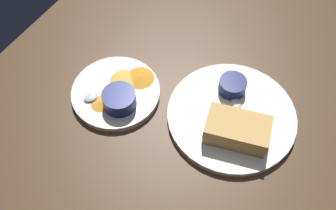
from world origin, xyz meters
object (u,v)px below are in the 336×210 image
object	(u,v)px
ramekin_light_gravy	(119,99)
sandwich_half_near	(237,130)
plate_sandwich_main	(231,116)
plate_chips_companion	(116,92)
spoon_by_gravy_ramekin	(96,96)
spoon_by_dark_ramekin	(237,108)
ramekin_dark_sauce	(234,86)

from	to	relation	value
ramekin_light_gravy	sandwich_half_near	bearing A→B (deg)	-167.44
plate_sandwich_main	plate_chips_companion	bearing A→B (deg)	16.70
sandwich_half_near	spoon_by_gravy_ramekin	world-z (taller)	sandwich_half_near
ramekin_light_gravy	spoon_by_gravy_ramekin	size ratio (longest dim) A/B	0.84
plate_chips_companion	spoon_by_gravy_ramekin	world-z (taller)	spoon_by_gravy_ramekin
sandwich_half_near	plate_chips_companion	size ratio (longest dim) A/B	0.72
spoon_by_dark_ramekin	spoon_by_gravy_ramekin	world-z (taller)	same
plate_chips_companion	ramekin_light_gravy	world-z (taller)	ramekin_light_gravy
plate_sandwich_main	sandwich_half_near	xyz separation A→B (cm)	(-2.88, 4.56, 3.20)
plate_sandwich_main	ramekin_dark_sauce	xyz separation A→B (cm)	(2.53, -5.86, 2.56)
sandwich_half_near	ramekin_dark_sauce	bearing A→B (deg)	-62.57
ramekin_dark_sauce	plate_chips_companion	xyz separation A→B (cm)	(23.15, 13.57, -2.56)
sandwich_half_near	ramekin_dark_sauce	size ratio (longest dim) A/B	2.37
plate_sandwich_main	sandwich_half_near	distance (cm)	6.27
spoon_by_dark_ramekin	ramekin_light_gravy	bearing A→B (deg)	27.29
plate_sandwich_main	spoon_by_gravy_ramekin	xyz separation A→B (cm)	(28.36, 11.30, 1.16)
plate_chips_companion	spoon_by_gravy_ramekin	distance (cm)	4.63
plate_sandwich_main	spoon_by_gravy_ramekin	world-z (taller)	spoon_by_gravy_ramekin
sandwich_half_near	spoon_by_dark_ramekin	distance (cm)	6.98
plate_sandwich_main	spoon_by_dark_ramekin	size ratio (longest dim) A/B	3.17
spoon_by_dark_ramekin	ramekin_light_gravy	world-z (taller)	ramekin_light_gravy
plate_sandwich_main	ramekin_light_gravy	bearing A→B (deg)	24.35
ramekin_dark_sauce	spoon_by_gravy_ramekin	size ratio (longest dim) A/B	0.70
sandwich_half_near	spoon_by_gravy_ramekin	xyz separation A→B (cm)	(31.24, 6.74, -2.04)
spoon_by_dark_ramekin	ramekin_light_gravy	xyz separation A→B (cm)	(23.04, 11.89, 1.63)
ramekin_dark_sauce	spoon_by_gravy_ramekin	distance (cm)	31.04
spoon_by_dark_ramekin	spoon_by_gravy_ramekin	size ratio (longest dim) A/B	1.02
ramekin_light_gravy	spoon_by_gravy_ramekin	distance (cm)	6.04
sandwich_half_near	ramekin_light_gravy	xyz separation A→B (cm)	(25.51, 5.68, -0.41)
spoon_by_dark_ramekin	ramekin_light_gravy	size ratio (longest dim) A/B	1.21
sandwich_half_near	ramekin_dark_sauce	world-z (taller)	sandwich_half_near
sandwich_half_near	spoon_by_dark_ramekin	bearing A→B (deg)	-68.25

